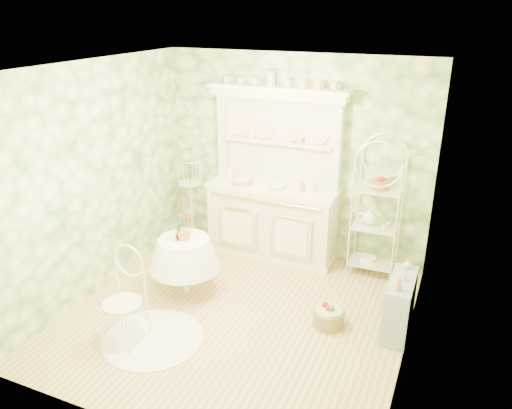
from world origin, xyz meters
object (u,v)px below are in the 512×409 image
at_px(side_shelf, 399,307).
at_px(bakers_rack, 377,209).
at_px(floor_basket, 329,316).
at_px(cafe_chair, 123,310).
at_px(kitchen_dresser, 273,176).
at_px(round_table, 185,267).
at_px(birdcage_stand, 191,193).

bearing_deg(side_shelf, bakers_rack, 120.37).
bearing_deg(floor_basket, cafe_chair, -149.36).
height_order(kitchen_dresser, round_table, kitchen_dresser).
distance_m(birdcage_stand, floor_basket, 2.76).
height_order(cafe_chair, floor_basket, cafe_chair).
height_order(kitchen_dresser, side_shelf, kitchen_dresser).
height_order(kitchen_dresser, birdcage_stand, kitchen_dresser).
xyz_separation_m(side_shelf, floor_basket, (-0.70, -0.20, -0.17)).
relative_size(kitchen_dresser, cafe_chair, 3.05).
distance_m(side_shelf, floor_basket, 0.75).
relative_size(bakers_rack, cafe_chair, 2.37).
xyz_separation_m(kitchen_dresser, side_shelf, (1.88, -1.10, -0.86)).
relative_size(bakers_rack, round_table, 2.59).
xyz_separation_m(round_table, cafe_chair, (-0.09, -1.06, 0.03)).
bearing_deg(round_table, birdcage_stand, 116.82).
bearing_deg(bakers_rack, side_shelf, -67.02).
bearing_deg(birdcage_stand, side_shelf, -18.12).
height_order(bakers_rack, round_table, bakers_rack).
distance_m(side_shelf, cafe_chair, 2.86).
bearing_deg(birdcage_stand, cafe_chair, -76.85).
relative_size(kitchen_dresser, bakers_rack, 1.29).
relative_size(kitchen_dresser, side_shelf, 3.43).
height_order(bakers_rack, birdcage_stand, bakers_rack).
relative_size(side_shelf, cafe_chair, 0.89).
relative_size(side_shelf, birdcage_stand, 0.44).
height_order(side_shelf, birdcage_stand, birdcage_stand).
bearing_deg(birdcage_stand, round_table, -63.18).
relative_size(birdcage_stand, floor_basket, 4.31).
bearing_deg(bakers_rack, floor_basket, -99.20).
distance_m(kitchen_dresser, cafe_chair, 2.61).
bearing_deg(birdcage_stand, bakers_rack, 2.79).
relative_size(bakers_rack, floor_basket, 5.05).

